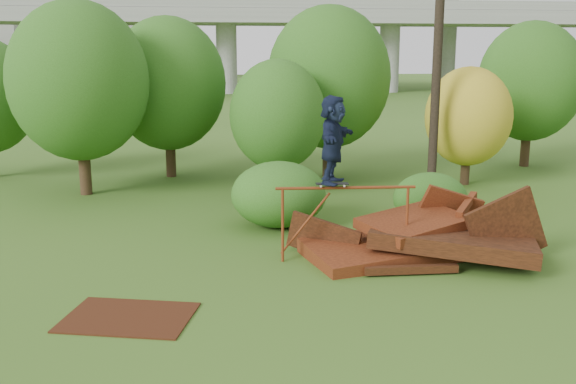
{
  "coord_description": "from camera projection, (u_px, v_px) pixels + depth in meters",
  "views": [
    {
      "loc": [
        -2.42,
        -10.63,
        4.38
      ],
      "look_at": [
        -0.8,
        2.0,
        1.6
      ],
      "focal_mm": 40.0,
      "sensor_mm": 36.0,
      "label": 1
    }
  ],
  "objects": [
    {
      "name": "ground",
      "position": [
        346.0,
        301.0,
        11.54
      ],
      "size": [
        240.0,
        240.0,
        0.0
      ],
      "primitive_type": "plane",
      "color": "#2D5116",
      "rests_on": "ground"
    },
    {
      "name": "scrap_pile",
      "position": [
        423.0,
        240.0,
        13.95
      ],
      "size": [
        5.58,
        3.35,
        1.95
      ],
      "color": "#3D160A",
      "rests_on": "ground"
    },
    {
      "name": "grind_rail",
      "position": [
        345.0,
        206.0,
        13.55
      ],
      "size": [
        2.96,
        0.26,
        1.63
      ],
      "color": "maroon",
      "rests_on": "ground"
    },
    {
      "name": "skateboard",
      "position": [
        332.0,
        184.0,
        13.43
      ],
      "size": [
        0.69,
        0.23,
        0.07
      ],
      "rotation": [
        0.0,
        0.0,
        -0.07
      ],
      "color": "black",
      "rests_on": "grind_rail"
    },
    {
      "name": "skater",
      "position": [
        333.0,
        140.0,
        13.23
      ],
      "size": [
        1.2,
        1.77,
        1.84
      ],
      "primitive_type": "imported",
      "rotation": [
        0.0,
        0.0,
        1.14
      ],
      "color": "#151D36",
      "rests_on": "skateboard"
    },
    {
      "name": "flat_plate",
      "position": [
        128.0,
        317.0,
        10.8
      ],
      "size": [
        2.42,
        1.99,
        0.03
      ],
      "primitive_type": "cube",
      "rotation": [
        0.0,
        0.0,
        -0.26
      ],
      "color": "#3B1A0C",
      "rests_on": "ground"
    },
    {
      "name": "tree_0",
      "position": [
        79.0,
        81.0,
        19.47
      ],
      "size": [
        4.22,
        4.22,
        5.96
      ],
      "color": "black",
      "rests_on": "ground"
    },
    {
      "name": "tree_1",
      "position": [
        168.0,
        84.0,
        22.42
      ],
      "size": [
        4.05,
        4.05,
        5.63
      ],
      "color": "black",
      "rests_on": "ground"
    },
    {
      "name": "tree_2",
      "position": [
        278.0,
        115.0,
        19.81
      ],
      "size": [
        2.98,
        2.98,
        4.2
      ],
      "color": "black",
      "rests_on": "ground"
    },
    {
      "name": "tree_3",
      "position": [
        329.0,
        78.0,
        22.45
      ],
      "size": [
        4.33,
        4.33,
        6.0
      ],
      "color": "black",
      "rests_on": "ground"
    },
    {
      "name": "tree_4",
      "position": [
        468.0,
        117.0,
        21.26
      ],
      "size": [
        2.85,
        2.85,
        3.94
      ],
      "color": "black",
      "rests_on": "ground"
    },
    {
      "name": "tree_5",
      "position": [
        530.0,
        82.0,
        24.52
      ],
      "size": [
        3.96,
        3.96,
        5.57
      ],
      "color": "black",
      "rests_on": "ground"
    },
    {
      "name": "shrub_left",
      "position": [
        279.0,
        194.0,
        16.32
      ],
      "size": [
        2.43,
        2.25,
        1.68
      ],
      "primitive_type": "ellipsoid",
      "color": "#264C14",
      "rests_on": "ground"
    },
    {
      "name": "shrub_right",
      "position": [
        430.0,
        199.0,
        16.55
      ],
      "size": [
        1.92,
        1.76,
        1.36
      ],
      "primitive_type": "ellipsoid",
      "color": "#264C14",
      "rests_on": "ground"
    },
    {
      "name": "utility_pole",
      "position": [
        439.0,
        26.0,
        19.23
      ],
      "size": [
        1.4,
        0.28,
        10.13
      ],
      "color": "black",
      "rests_on": "ground"
    }
  ]
}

